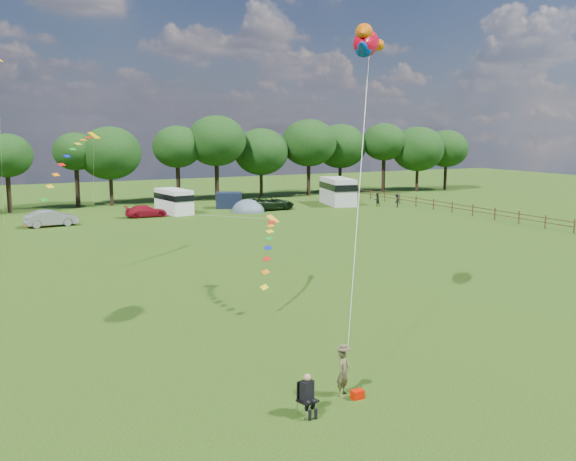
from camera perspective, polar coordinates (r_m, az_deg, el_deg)
name	(u,v)px	position (r m, az deg, el deg)	size (l,w,h in m)	color
ground_plane	(387,369)	(24.28, 8.81, -12.06)	(180.00, 180.00, 0.00)	black
tree_line	(143,149)	(75.66, -12.80, 7.06)	(102.98, 10.98, 10.27)	black
fence	(443,205)	(70.08, 13.59, 2.25)	(0.12, 33.12, 1.20)	#472D19
car_b	(51,218)	(61.27, -20.33, 1.03)	(1.57, 4.21, 1.49)	gray
car_c	(146,211)	(65.07, -12.50, 1.69)	(1.66, 3.96, 1.19)	#A31222
car_d	(270,203)	(69.11, -1.61, 2.45)	(2.47, 5.46, 1.49)	black
campervan_c	(174,200)	(67.29, -10.12, 2.65)	(2.89, 5.38, 2.51)	white
campervan_d	(338,190)	(74.29, 4.45, 3.58)	(4.03, 6.67, 3.05)	silver
tent_orange	(40,225)	(62.60, -21.18, 0.47)	(2.74, 3.00, 2.15)	#D75129
tent_greyblue	(248,212)	(67.85, -3.56, 1.69)	(3.50, 3.83, 2.60)	#4D616F
awning_navy	(229,200)	(71.13, -5.27, 2.70)	(2.76, 2.24, 1.72)	black
kite_flyer	(343,372)	(21.64, 4.94, -12.44)	(0.57, 0.38, 1.58)	brown
camp_chair	(307,390)	(20.21, 1.66, -13.99)	(0.64, 0.64, 1.33)	#99999E
kite_bag	(357,394)	(21.66, 6.18, -14.28)	(0.40, 0.27, 0.29)	red
fish_kite	(366,42)	(28.33, 6.91, 16.29)	(2.74, 2.97, 1.72)	#C00011
streamer_kite_b	(74,154)	(41.04, -18.46, 6.46)	(4.35, 4.81, 3.84)	#F0A700
streamer_kite_c	(270,239)	(32.78, -1.64, -0.76)	(3.24, 5.00, 2.83)	gold
walker_a	(377,200)	(73.05, 7.91, 2.72)	(0.72, 0.44, 1.48)	black
walker_b	(397,201)	(72.50, 9.66, 2.64)	(0.98, 0.46, 1.52)	black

